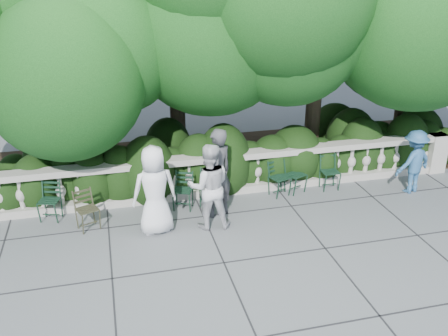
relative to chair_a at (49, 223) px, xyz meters
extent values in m
plane|color=#575B5F|center=(3.69, -1.32, 0.00)|extent=(90.00, 90.00, 0.00)
cube|color=#9E998E|center=(3.69, 0.48, 0.09)|extent=(12.00, 0.32, 0.18)
cube|color=#9E998E|center=(3.69, 0.48, 0.93)|extent=(12.00, 0.36, 0.14)
cube|color=#9E998E|center=(9.47, 0.48, 0.50)|extent=(0.44, 0.44, 1.00)
cylinder|color=#3F3023|center=(-0.31, 2.08, 1.40)|extent=(0.40, 0.40, 2.80)
ellipsoid|color=#0E3410|center=(-0.31, 1.64, 3.68)|extent=(5.28, 5.28, 3.96)
cylinder|color=#3F3023|center=(3.19, 2.68, 1.70)|extent=(0.40, 0.40, 3.40)
cylinder|color=#3F3023|center=(6.69, 1.98, 1.50)|extent=(0.40, 0.40, 3.00)
ellipsoid|color=#0E3410|center=(6.69, 1.52, 3.92)|extent=(5.52, 5.52, 4.14)
cylinder|color=#3F3023|center=(9.69, 2.48, 1.30)|extent=(0.40, 0.40, 2.60)
ellipsoid|color=#0E3410|center=(9.69, 2.08, 3.40)|extent=(4.80, 4.80, 3.60)
imported|color=white|center=(2.15, -0.88, 0.92)|extent=(0.96, 0.68, 1.83)
imported|color=#3D3D42|center=(3.50, -0.49, 0.98)|extent=(0.84, 0.72, 1.95)
imported|color=silver|center=(3.23, -0.93, 0.90)|extent=(0.95, 0.78, 1.80)
imported|color=#2D5C89|center=(8.19, -0.47, 0.76)|extent=(1.09, 0.80, 1.52)
camera|label=1|loc=(1.34, -9.76, 5.17)|focal=40.00mm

